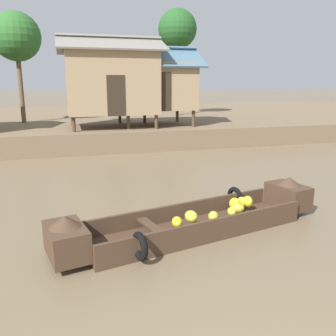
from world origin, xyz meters
TOP-DOWN VIEW (x-y plane):
  - ground_plane at (0.00, 10.00)m, footprint 300.00×300.00m
  - riverbank_strip at (0.00, 24.31)m, footprint 160.00×20.00m
  - banana_boat at (0.86, 5.43)m, footprint 6.07×2.55m
  - stilt_house_mid_right at (0.55, 16.49)m, footprint 4.90×3.47m
  - stilt_house_right at (2.79, 16.81)m, footprint 4.37×3.54m
  - palm_tree_mid at (5.62, 21.96)m, footprint 2.49×2.49m
  - palm_tree_far at (-3.89, 19.97)m, footprint 2.54×2.54m

SIDE VIEW (x-z plane):
  - ground_plane at x=0.00m, z-range 0.00..0.00m
  - banana_boat at x=0.86m, z-range -0.15..0.72m
  - riverbank_strip at x=0.00m, z-range 0.00..0.95m
  - stilt_house_right at x=2.79m, z-range 1.02..4.94m
  - stilt_house_mid_right at x=0.55m, z-range 1.04..5.34m
  - palm_tree_far at x=-3.89m, z-range 2.54..8.31m
  - palm_tree_mid at x=5.62m, z-range 3.03..9.79m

